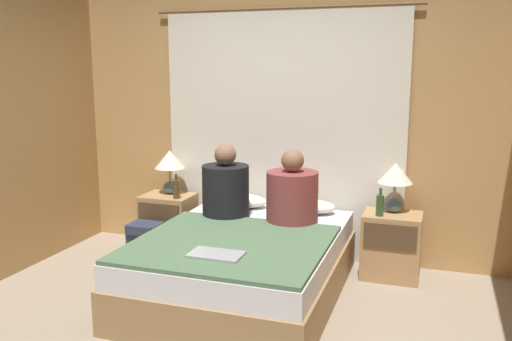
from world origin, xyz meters
TOP-DOWN VIEW (x-y plane):
  - ground_plane at (0.00, 0.00)m, footprint 16.00×16.00m
  - wall_back at (0.00, 1.82)m, footprint 4.19×0.06m
  - curtain_panel at (0.00, 1.75)m, footprint 2.46×0.02m
  - bed at (0.00, 0.74)m, footprint 1.43×1.93m
  - nightstand_left at (-1.05, 1.49)m, footprint 0.48×0.38m
  - nightstand_right at (1.05, 1.49)m, footprint 0.48×0.38m
  - lamp_left at (-1.05, 1.55)m, footprint 0.29×0.29m
  - lamp_right at (1.05, 1.55)m, footprint 0.29×0.29m
  - pillow_left at (-0.32, 1.52)m, footprint 0.50×0.29m
  - pillow_right at (0.32, 1.52)m, footprint 0.50×0.29m
  - blanket_on_bed at (0.00, 0.45)m, footprint 1.37×1.30m
  - person_left_in_bed at (-0.31, 1.15)m, footprint 0.40×0.40m
  - person_right_in_bed at (0.27, 1.15)m, footprint 0.42×0.42m
  - beer_bottle_on_left_stand at (-0.91, 1.39)m, footprint 0.06×0.06m
  - beer_bottle_on_right_stand at (0.95, 1.39)m, footprint 0.06×0.06m
  - laptop_on_bed at (0.02, 0.15)m, footprint 0.36×0.22m
  - backpack_on_floor at (-1.09, 1.11)m, footprint 0.28×0.24m

SIDE VIEW (x-z plane):
  - ground_plane at x=0.00m, z-range 0.00..0.00m
  - backpack_on_floor at x=-1.09m, z-range 0.02..0.40m
  - bed at x=0.00m, z-range 0.00..0.49m
  - nightstand_left at x=-1.05m, z-range 0.00..0.56m
  - nightstand_right at x=1.05m, z-range 0.00..0.56m
  - blanket_on_bed at x=0.00m, z-range 0.50..0.53m
  - laptop_on_bed at x=0.02m, z-range 0.53..0.54m
  - pillow_left at x=-0.32m, z-range 0.50..0.62m
  - pillow_right at x=0.32m, z-range 0.50..0.62m
  - beer_bottle_on_left_stand at x=-0.91m, z-range 0.53..0.77m
  - beer_bottle_on_right_stand at x=0.95m, z-range 0.53..0.77m
  - person_right_in_bed at x=0.27m, z-range 0.43..1.05m
  - person_left_in_bed at x=-0.31m, z-range 0.43..1.07m
  - lamp_left at x=-1.05m, z-range 0.64..1.07m
  - lamp_right at x=1.05m, z-range 0.64..1.07m
  - curtain_panel at x=0.00m, z-range 0.00..2.29m
  - wall_back at x=0.00m, z-range 0.00..2.50m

